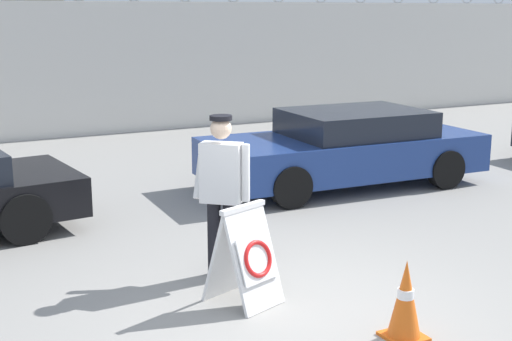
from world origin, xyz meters
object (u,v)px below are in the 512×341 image
(barricade_sign, at_px, (246,255))
(traffic_cone_near, at_px, (405,300))
(parked_car_rear_sedan, at_px, (345,148))
(security_guard, at_px, (222,188))

(barricade_sign, xyz_separation_m, traffic_cone_near, (0.90, -1.38, -0.14))
(barricade_sign, height_order, parked_car_rear_sedan, parked_car_rear_sedan)
(security_guard, bearing_deg, traffic_cone_near, 151.93)
(security_guard, distance_m, parked_car_rear_sedan, 4.66)
(security_guard, xyz_separation_m, parked_car_rear_sedan, (3.61, 2.91, -0.37))
(traffic_cone_near, xyz_separation_m, parked_car_rear_sedan, (2.81, 5.07, 0.27))
(parked_car_rear_sedan, bearing_deg, security_guard, 41.39)
(barricade_sign, relative_size, parked_car_rear_sedan, 0.21)
(traffic_cone_near, height_order, parked_car_rear_sedan, parked_car_rear_sedan)
(traffic_cone_near, bearing_deg, barricade_sign, 123.29)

